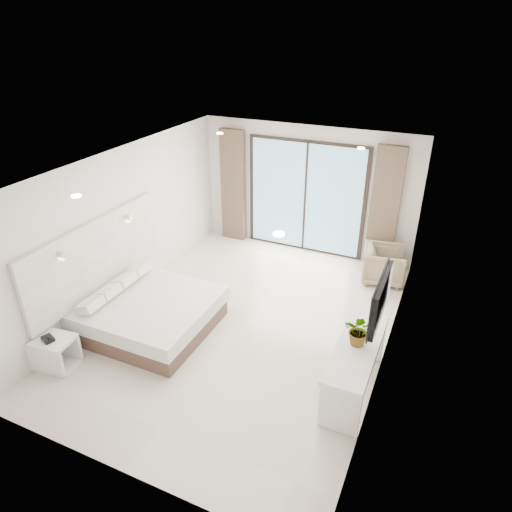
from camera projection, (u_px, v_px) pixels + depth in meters
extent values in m
plane|color=beige|center=(243.00, 324.00, 7.66)|extent=(6.20, 6.20, 0.00)
cube|color=silver|center=(306.00, 190.00, 9.53)|extent=(4.60, 0.02, 2.70)
cube|color=silver|center=(106.00, 383.00, 4.53)|extent=(4.60, 0.02, 2.70)
cube|color=silver|center=(122.00, 227.00, 7.87)|extent=(0.02, 6.20, 2.70)
cube|color=silver|center=(394.00, 284.00, 6.20)|extent=(0.02, 6.20, 2.70)
cube|color=white|center=(240.00, 167.00, 6.40)|extent=(4.60, 6.20, 0.02)
cube|color=white|center=(97.00, 256.00, 7.36)|extent=(0.08, 3.00, 1.20)
cube|color=black|center=(381.00, 299.00, 5.51)|extent=(0.06, 1.00, 0.58)
cube|color=black|center=(378.00, 299.00, 5.52)|extent=(0.02, 1.04, 0.62)
cube|color=black|center=(306.00, 198.00, 9.58)|extent=(2.56, 0.04, 2.42)
cube|color=#88B7DA|center=(305.00, 198.00, 9.55)|extent=(2.40, 0.01, 2.30)
cube|color=brown|center=(233.00, 186.00, 10.07)|extent=(0.55, 0.14, 2.50)
cube|color=brown|center=(384.00, 209.00, 8.87)|extent=(0.55, 0.14, 2.50)
cylinder|color=white|center=(76.00, 196.00, 5.44)|extent=(0.12, 0.12, 0.02)
cylinder|color=white|center=(279.00, 234.00, 4.49)|extent=(0.12, 0.12, 0.02)
cylinder|color=white|center=(220.00, 133.00, 8.34)|extent=(0.12, 0.12, 0.02)
cylinder|color=white|center=(361.00, 148.00, 7.39)|extent=(0.12, 0.12, 0.02)
cube|color=brown|center=(152.00, 320.00, 7.49)|extent=(1.87, 1.78, 0.30)
cube|color=silver|center=(150.00, 307.00, 7.36)|extent=(1.95, 1.86, 0.24)
cube|color=white|center=(91.00, 307.00, 7.01)|extent=(0.28, 0.37, 0.14)
cube|color=white|center=(108.00, 294.00, 7.34)|extent=(0.28, 0.37, 0.14)
cube|color=white|center=(125.00, 282.00, 7.67)|extent=(0.28, 0.37, 0.14)
cube|color=white|center=(140.00, 271.00, 8.00)|extent=(0.28, 0.37, 0.14)
cube|color=white|center=(53.00, 340.00, 6.51)|extent=(0.60, 0.51, 0.05)
cube|color=white|center=(59.00, 364.00, 6.72)|extent=(0.60, 0.51, 0.05)
cube|color=white|center=(45.00, 361.00, 6.46)|extent=(0.55, 0.11, 0.45)
cube|color=white|center=(66.00, 345.00, 6.78)|extent=(0.55, 0.11, 0.45)
cube|color=black|center=(48.00, 339.00, 6.45)|extent=(0.21, 0.19, 0.06)
cube|color=white|center=(357.00, 348.00, 5.96)|extent=(0.53, 1.70, 0.06)
cube|color=white|center=(339.00, 410.00, 5.52)|extent=(0.51, 0.06, 0.71)
cube|color=white|center=(366.00, 338.00, 6.75)|extent=(0.51, 0.06, 0.71)
imported|color=#33662D|center=(360.00, 334.00, 5.91)|extent=(0.43, 0.46, 0.33)
imported|color=#988A63|center=(384.00, 263.00, 8.75)|extent=(0.82, 0.86, 0.77)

